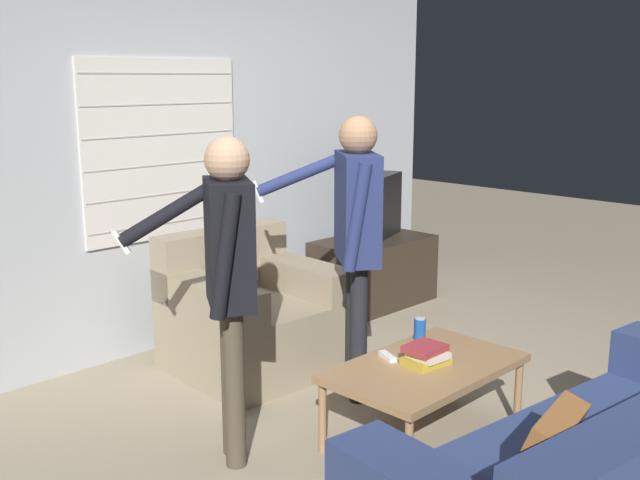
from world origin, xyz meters
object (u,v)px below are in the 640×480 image
armchair_beige (251,316)px  tv (374,208)px  person_left_standing (227,263)px  floor_fan (315,303)px  book_stack (427,355)px  soda_can (420,329)px  spare_remote (387,356)px  coffee_table (425,371)px  person_right_standing (355,223)px

armchair_beige → tv: (1.60, 0.35, 0.47)m
tv → person_left_standing: 2.74m
person_left_standing → floor_fan: (1.69, 1.12, -0.81)m
book_stack → soda_can: 0.36m
soda_can → spare_remote: (-0.35, -0.06, -0.05)m
tv → person_left_standing: bearing=6.0°
spare_remote → floor_fan: size_ratio=0.35×
coffee_table → spare_remote: size_ratio=7.56×
spare_remote → book_stack: bearing=-45.4°
tv → person_left_standing: (-2.45, -1.21, 0.19)m
coffee_table → person_left_standing: (-0.83, 0.54, 0.62)m
coffee_table → person_right_standing: person_right_standing is taller
book_stack → person_right_standing: bearing=77.6°
person_left_standing → book_stack: person_left_standing is taller
person_right_standing → soda_can: (0.13, -0.38, -0.57)m
person_right_standing → soda_can: 0.69m
floor_fan → person_left_standing: bearing=-146.5°
book_stack → armchair_beige: bearing=89.7°
soda_can → floor_fan: size_ratio=0.32×
tv → person_right_standing: 1.87m
coffee_table → soda_can: soda_can is taller
tv → spare_remote: (-1.69, -1.56, -0.38)m
coffee_table → floor_fan: bearing=62.8°
person_left_standing → soda_can: person_left_standing is taller
book_stack → coffee_table: bearing=139.0°
tv → book_stack: 2.40m
person_left_standing → floor_fan: 2.18m
person_right_standing → book_stack: (-0.14, -0.62, -0.58)m
armchair_beige → tv: 1.70m
coffee_table → tv: tv is taller
person_left_standing → book_stack: 1.13m
tv → person_right_standing: size_ratio=0.49×
person_left_standing → soda_can: size_ratio=12.57×
tv → book_stack: size_ratio=3.39×
armchair_beige → person_right_standing: person_right_standing is taller
coffee_table → person_left_standing: person_left_standing is taller
person_right_standing → floor_fan: size_ratio=4.19×
book_stack → person_left_standing: bearing=147.1°
person_right_standing → person_left_standing: bearing=132.4°
person_left_standing → floor_fan: bearing=-24.6°
spare_remote → floor_fan: spare_remote is taller
armchair_beige → floor_fan: (0.84, 0.26, -0.15)m
tv → floor_fan: tv is taller
armchair_beige → floor_fan: armchair_beige is taller
tv → book_stack: bearing=27.1°
armchair_beige → book_stack: (-0.01, -1.40, 0.12)m
coffee_table → spare_remote: (-0.08, 0.19, 0.05)m
person_left_standing → person_right_standing: bearing=-53.4°
coffee_table → floor_fan: size_ratio=2.63×
tv → coffee_table: bearing=27.0°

